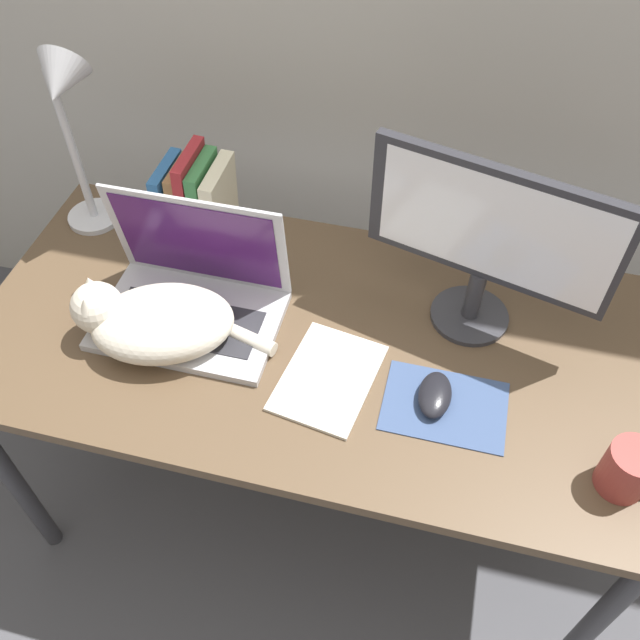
{
  "coord_description": "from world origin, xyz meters",
  "views": [
    {
      "loc": [
        0.23,
        -0.53,
        1.86
      ],
      "look_at": [
        0.02,
        0.33,
        0.84
      ],
      "focal_mm": 38.0,
      "sensor_mm": 36.0,
      "label": 1
    }
  ],
  "objects_px": {
    "book_row": "(197,201)",
    "notepad": "(328,378)",
    "laptop": "(192,296)",
    "cat": "(154,321)",
    "mug": "(629,470)",
    "desk_lamp": "(67,114)",
    "computer_mouse": "(435,395)",
    "external_monitor": "(489,239)"
  },
  "relations": [
    {
      "from": "external_monitor",
      "to": "computer_mouse",
      "type": "height_order",
      "value": "external_monitor"
    },
    {
      "from": "mug",
      "to": "desk_lamp",
      "type": "bearing_deg",
      "value": 161.44
    },
    {
      "from": "external_monitor",
      "to": "book_row",
      "type": "bearing_deg",
      "value": 170.59
    },
    {
      "from": "desk_lamp",
      "to": "notepad",
      "type": "distance_m",
      "value": 0.78
    },
    {
      "from": "laptop",
      "to": "cat",
      "type": "distance_m",
      "value": 0.1
    },
    {
      "from": "cat",
      "to": "book_row",
      "type": "xyz_separation_m",
      "value": [
        -0.03,
        0.33,
        0.04
      ]
    },
    {
      "from": "book_row",
      "to": "desk_lamp",
      "type": "distance_m",
      "value": 0.33
    },
    {
      "from": "laptop",
      "to": "external_monitor",
      "type": "height_order",
      "value": "external_monitor"
    },
    {
      "from": "laptop",
      "to": "desk_lamp",
      "type": "height_order",
      "value": "desk_lamp"
    },
    {
      "from": "desk_lamp",
      "to": "notepad",
      "type": "bearing_deg",
      "value": -25.49
    },
    {
      "from": "notepad",
      "to": "external_monitor",
      "type": "bearing_deg",
      "value": 42.21
    },
    {
      "from": "cat",
      "to": "mug",
      "type": "relative_size",
      "value": 3.22
    },
    {
      "from": "computer_mouse",
      "to": "mug",
      "type": "height_order",
      "value": "mug"
    },
    {
      "from": "cat",
      "to": "external_monitor",
      "type": "height_order",
      "value": "external_monitor"
    },
    {
      "from": "computer_mouse",
      "to": "mug",
      "type": "xyz_separation_m",
      "value": [
        0.35,
        -0.1,
        0.03
      ]
    },
    {
      "from": "computer_mouse",
      "to": "book_row",
      "type": "bearing_deg",
      "value": 150.75
    },
    {
      "from": "computer_mouse",
      "to": "notepad",
      "type": "relative_size",
      "value": 0.42
    },
    {
      "from": "book_row",
      "to": "notepad",
      "type": "bearing_deg",
      "value": -40.69
    },
    {
      "from": "external_monitor",
      "to": "desk_lamp",
      "type": "bearing_deg",
      "value": 175.4
    },
    {
      "from": "computer_mouse",
      "to": "laptop",
      "type": "bearing_deg",
      "value": 169.13
    },
    {
      "from": "book_row",
      "to": "notepad",
      "type": "xyz_separation_m",
      "value": [
        0.4,
        -0.35,
        -0.1
      ]
    },
    {
      "from": "cat",
      "to": "desk_lamp",
      "type": "relative_size",
      "value": 0.89
    },
    {
      "from": "computer_mouse",
      "to": "desk_lamp",
      "type": "bearing_deg",
      "value": 160.31
    },
    {
      "from": "laptop",
      "to": "book_row",
      "type": "height_order",
      "value": "laptop"
    },
    {
      "from": "laptop",
      "to": "external_monitor",
      "type": "distance_m",
      "value": 0.63
    },
    {
      "from": "cat",
      "to": "desk_lamp",
      "type": "distance_m",
      "value": 0.48
    },
    {
      "from": "desk_lamp",
      "to": "book_row",
      "type": "bearing_deg",
      "value": 8.48
    },
    {
      "from": "laptop",
      "to": "computer_mouse",
      "type": "height_order",
      "value": "laptop"
    },
    {
      "from": "computer_mouse",
      "to": "mug",
      "type": "distance_m",
      "value": 0.37
    },
    {
      "from": "desk_lamp",
      "to": "laptop",
      "type": "bearing_deg",
      "value": -32.58
    },
    {
      "from": "cat",
      "to": "external_monitor",
      "type": "xyz_separation_m",
      "value": [
        0.64,
        0.22,
        0.17
      ]
    },
    {
      "from": "desk_lamp",
      "to": "notepad",
      "type": "relative_size",
      "value": 1.78
    },
    {
      "from": "notepad",
      "to": "computer_mouse",
      "type": "bearing_deg",
      "value": 0.04
    },
    {
      "from": "laptop",
      "to": "book_row",
      "type": "relative_size",
      "value": 1.63
    },
    {
      "from": "external_monitor",
      "to": "desk_lamp",
      "type": "distance_m",
      "value": 0.92
    },
    {
      "from": "computer_mouse",
      "to": "desk_lamp",
      "type": "height_order",
      "value": "desk_lamp"
    },
    {
      "from": "external_monitor",
      "to": "desk_lamp",
      "type": "relative_size",
      "value": 1.03
    },
    {
      "from": "laptop",
      "to": "external_monitor",
      "type": "xyz_separation_m",
      "value": [
        0.59,
        0.13,
        0.18
      ]
    },
    {
      "from": "external_monitor",
      "to": "mug",
      "type": "xyz_separation_m",
      "value": [
        0.31,
        -0.33,
        -0.18
      ]
    },
    {
      "from": "book_row",
      "to": "desk_lamp",
      "type": "xyz_separation_m",
      "value": [
        -0.25,
        -0.04,
        0.21
      ]
    },
    {
      "from": "cat",
      "to": "external_monitor",
      "type": "relative_size",
      "value": 0.87
    },
    {
      "from": "notepad",
      "to": "mug",
      "type": "relative_size",
      "value": 2.02
    }
  ]
}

